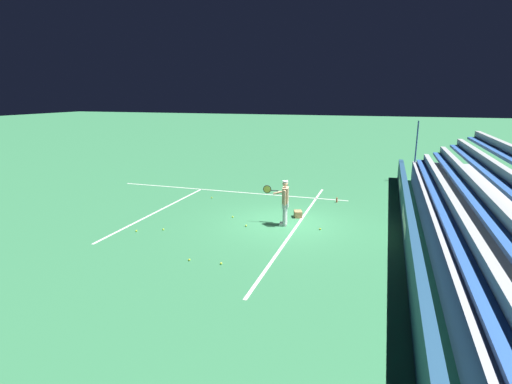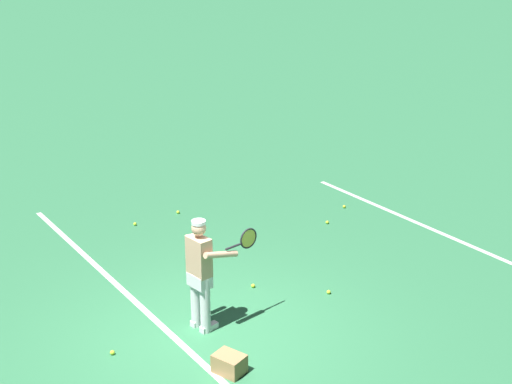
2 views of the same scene
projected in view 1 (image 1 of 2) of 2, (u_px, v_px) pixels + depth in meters
ground_plane at (285, 223)px, 15.26m from camera, size 160.00×160.00×0.00m
court_baseline_white at (298, 224)px, 15.11m from camera, size 12.00×0.10×0.01m
court_sideline_white at (228, 191)px, 20.26m from camera, size 0.10×12.00×0.01m
court_service_line_white at (159, 211)px, 16.92m from camera, size 8.22×0.10×0.01m
back_wall_sponsor_board at (408, 220)px, 13.83m from camera, size 20.70×0.25×1.10m
bleacher_stand at (480, 221)px, 13.10m from camera, size 19.67×3.20×3.40m
tennis_player at (284, 202)px, 14.83m from camera, size 0.59×1.03×1.71m
ball_box_cardboard at (298, 214)px, 15.99m from camera, size 0.48×0.42×0.26m
tennis_ball_toward_net at (189, 260)px, 11.82m from camera, size 0.07×0.07×0.07m
tennis_ball_stray_back at (320, 229)px, 14.52m from camera, size 0.07×0.07×0.07m
tennis_ball_far_left at (246, 226)px, 14.88m from camera, size 0.07×0.07×0.07m
tennis_ball_far_right at (233, 217)px, 15.95m from camera, size 0.07×0.07×0.07m
tennis_ball_by_box at (136, 231)px, 14.31m from camera, size 0.07×0.07×0.07m
tennis_ball_near_player at (221, 263)px, 11.57m from camera, size 0.07×0.07×0.07m
tennis_ball_midcourt at (163, 229)px, 14.46m from camera, size 0.07×0.07×0.07m
tennis_ball_on_baseline at (212, 198)px, 18.92m from camera, size 0.07×0.07×0.07m
water_bottle at (337, 200)px, 18.18m from camera, size 0.07×0.07×0.22m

